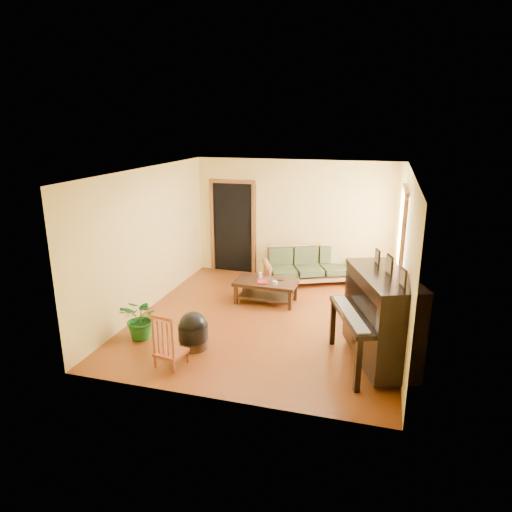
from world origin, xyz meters
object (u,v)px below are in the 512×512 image
(footstool, at_px, (193,335))
(ceramic_crock, at_px, (382,280))
(sofa, at_px, (309,265))
(piano, at_px, (381,320))
(potted_plant, at_px, (142,318))
(coffee_table, at_px, (266,292))
(armchair, at_px, (373,303))
(red_chair, at_px, (170,339))

(footstool, xyz_separation_m, ceramic_crock, (2.76, 3.64, -0.08))
(sofa, relative_size, piano, 1.21)
(potted_plant, bearing_deg, footstool, -4.43)
(sofa, distance_m, coffee_table, 1.44)
(sofa, relative_size, footstool, 4.08)
(sofa, relative_size, ceramic_crock, 6.91)
(piano, distance_m, potted_plant, 3.70)
(coffee_table, relative_size, armchair, 1.39)
(piano, height_order, ceramic_crock, piano)
(sofa, distance_m, footstool, 3.61)
(sofa, height_order, piano, piano)
(coffee_table, relative_size, footstool, 2.56)
(footstool, distance_m, ceramic_crock, 4.57)
(sofa, bearing_deg, footstool, -134.16)
(coffee_table, distance_m, piano, 2.87)
(sofa, bearing_deg, armchair, -77.23)
(sofa, relative_size, red_chair, 2.31)
(sofa, distance_m, piano, 3.50)
(red_chair, bearing_deg, potted_plant, 152.48)
(footstool, bearing_deg, sofa, 70.22)
(ceramic_crock, distance_m, potted_plant, 5.13)
(coffee_table, height_order, piano, piano)
(ceramic_crock, bearing_deg, sofa, -170.67)
(armchair, xyz_separation_m, red_chair, (-2.71, -2.12, -0.02))
(ceramic_crock, bearing_deg, potted_plant, -135.81)
(sofa, xyz_separation_m, ceramic_crock, (1.54, 0.25, -0.27))
(coffee_table, bearing_deg, potted_plant, -126.88)
(sofa, xyz_separation_m, red_chair, (-1.31, -3.97, 0.00))
(ceramic_crock, height_order, potted_plant, potted_plant)
(footstool, bearing_deg, piano, 5.47)
(coffee_table, relative_size, red_chair, 1.45)
(footstool, bearing_deg, armchair, 30.53)
(armchair, bearing_deg, red_chair, -136.74)
(piano, relative_size, ceramic_crock, 5.69)
(coffee_table, relative_size, ceramic_crock, 4.34)
(sofa, height_order, potted_plant, sofa)
(armchair, relative_size, red_chair, 1.04)
(piano, relative_size, potted_plant, 2.23)
(sofa, height_order, coffee_table, sofa)
(armchair, bearing_deg, coffee_table, 169.59)
(ceramic_crock, bearing_deg, coffee_table, -144.41)
(piano, xyz_separation_m, footstool, (-2.76, -0.26, -0.47))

